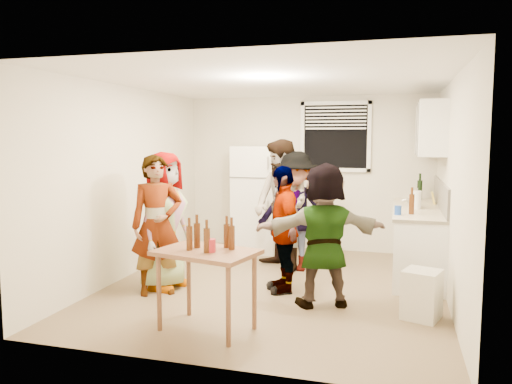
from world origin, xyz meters
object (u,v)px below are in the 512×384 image
(beer_bottle_counter, at_px, (411,214))
(red_cup, at_px, (211,252))
(beer_bottle_table, at_px, (197,248))
(guest_black, at_px, (283,291))
(serving_table, at_px, (207,329))
(guest_stripe, at_px, (158,293))
(guest_back_left, at_px, (281,269))
(refrigerator, at_px, (257,199))
(wine_bottle, at_px, (419,200))
(guest_back_right, at_px, (294,270))
(guest_orange, at_px, (323,305))
(trash_bin, at_px, (422,295))
(kettle, at_px, (414,207))
(guest_grey, at_px, (165,287))
(blue_cup, at_px, (398,215))

(beer_bottle_counter, bearing_deg, red_cup, -131.24)
(beer_bottle_table, xyz_separation_m, guest_black, (0.56, 1.30, -0.78))
(beer_bottle_counter, distance_m, serving_table, 2.92)
(guest_stripe, relative_size, guest_back_left, 0.90)
(refrigerator, xyz_separation_m, beer_bottle_table, (0.33, -3.31, -0.07))
(guest_stripe, xyz_separation_m, guest_back_left, (1.16, 1.45, 0.00))
(wine_bottle, distance_m, guest_stripe, 4.10)
(wine_bottle, distance_m, guest_back_right, 2.22)
(guest_back_right, bearing_deg, guest_orange, -69.10)
(serving_table, bearing_deg, guest_back_left, 85.35)
(serving_table, height_order, guest_back_right, serving_table)
(serving_table, distance_m, guest_black, 1.45)
(trash_bin, bearing_deg, kettle, 91.40)
(beer_bottle_counter, relative_size, guest_orange, 0.16)
(guest_black, bearing_deg, guest_orange, 27.95)
(refrigerator, distance_m, trash_bin, 3.56)
(beer_bottle_counter, bearing_deg, kettle, 85.73)
(refrigerator, height_order, guest_stripe, refrigerator)
(guest_grey, bearing_deg, wine_bottle, -41.51)
(guest_stripe, height_order, guest_orange, guest_orange)
(blue_cup, distance_m, guest_back_left, 1.83)
(kettle, height_order, guest_back_right, kettle)
(blue_cup, relative_size, guest_stripe, 0.07)
(guest_black, xyz_separation_m, guest_orange, (0.54, -0.38, 0.00))
(guest_back_left, bearing_deg, beer_bottle_table, -58.22)
(blue_cup, height_order, red_cup, blue_cup)
(beer_bottle_table, height_order, guest_orange, beer_bottle_table)
(beer_bottle_counter, height_order, guest_black, beer_bottle_counter)
(guest_grey, bearing_deg, kettle, -51.51)
(guest_stripe, height_order, guest_back_right, guest_back_right)
(red_cup, distance_m, guest_stripe, 1.60)
(refrigerator, height_order, guest_orange, refrigerator)
(refrigerator, xyz_separation_m, beer_bottle_counter, (2.35, -1.37, 0.05))
(guest_grey, xyz_separation_m, guest_back_right, (1.36, 1.26, 0.00))
(serving_table, relative_size, guest_orange, 0.58)
(wine_bottle, xyz_separation_m, trash_bin, (-0.06, -2.64, -0.65))
(red_cup, bearing_deg, trash_bin, 25.80)
(guest_back_left, bearing_deg, serving_table, -54.78)
(beer_bottle_counter, height_order, red_cup, beer_bottle_counter)
(trash_bin, distance_m, beer_bottle_table, 2.32)
(guest_black, bearing_deg, refrigerator, 177.07)
(blue_cup, xyz_separation_m, guest_back_right, (-1.37, 0.45, -0.90))
(beer_bottle_counter, xyz_separation_m, serving_table, (-1.90, -2.03, -0.90))
(refrigerator, xyz_separation_m, guest_back_left, (0.64, -1.06, -0.85))
(guest_orange, bearing_deg, serving_table, 24.42)
(blue_cup, bearing_deg, guest_back_left, 165.36)
(beer_bottle_counter, height_order, guest_back_right, beer_bottle_counter)
(kettle, bearing_deg, guest_stripe, -135.06)
(guest_stripe, distance_m, guest_orange, 1.94)
(kettle, xyz_separation_m, guest_black, (-1.52, -1.31, -0.90))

